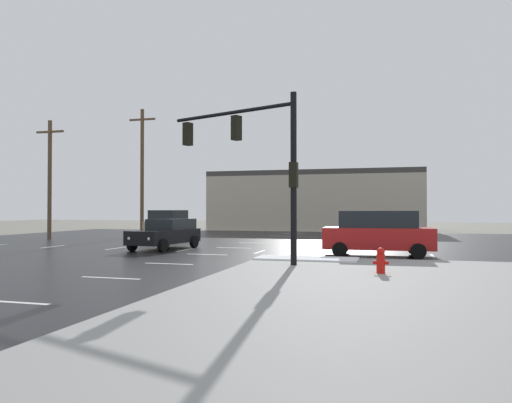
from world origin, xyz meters
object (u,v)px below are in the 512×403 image
object	(u,v)px
utility_pole_far	(50,177)
suv_tan	(169,224)
utility_pole_distant	(142,170)
traffic_signal_mast	(257,152)
sedan_black	(166,233)
suv_red	(378,232)
fire_hydrant	(381,260)

from	to	relation	value
utility_pole_far	suv_tan	bearing A→B (deg)	16.85
utility_pole_far	utility_pole_distant	distance (m)	6.80
suv_tan	utility_pole_far	bearing A→B (deg)	-78.94
traffic_signal_mast	sedan_black	distance (m)	9.44
suv_red	utility_pole_distant	bearing A→B (deg)	-34.98
traffic_signal_mast	suv_red	bearing A→B (deg)	-110.45
fire_hydrant	suv_tan	xyz separation A→B (m)	(-14.96, 16.09, 0.55)
suv_tan	suv_red	bearing A→B (deg)	52.29
traffic_signal_mast	utility_pole_distant	world-z (taller)	utility_pole_distant
fire_hydrant	sedan_black	bearing A→B (deg)	144.67
fire_hydrant	suv_red	distance (m)	6.97
suv_tan	suv_red	distance (m)	17.29
traffic_signal_mast	sedan_black	world-z (taller)	traffic_signal_mast
traffic_signal_mast	utility_pole_far	world-z (taller)	utility_pole_far
sedan_black	traffic_signal_mast	bearing A→B (deg)	55.11
traffic_signal_mast	utility_pole_far	bearing A→B (deg)	-11.68
suv_red	suv_tan	bearing A→B (deg)	-34.12
fire_hydrant	suv_tan	size ratio (longest dim) A/B	0.16
utility_pole_far	utility_pole_distant	size ratio (longest dim) A/B	0.84
utility_pole_distant	suv_tan	bearing A→B (deg)	-36.13
traffic_signal_mast	fire_hydrant	distance (m)	6.21
fire_hydrant	utility_pole_far	bearing A→B (deg)	149.33
fire_hydrant	utility_pole_distant	bearing A→B (deg)	134.74
fire_hydrant	sedan_black	xyz separation A→B (m)	(-11.12, 7.88, 0.32)
traffic_signal_mast	fire_hydrant	bearing A→B (deg)	176.31
sedan_black	utility_pole_far	size ratio (longest dim) A/B	0.56
sedan_black	utility_pole_distant	size ratio (longest dim) A/B	0.47
sedan_black	suv_red	distance (m)	10.88
fire_hydrant	sedan_black	distance (m)	13.63
utility_pole_far	utility_pole_distant	xyz separation A→B (m)	(4.50, 5.03, 0.78)
fire_hydrant	utility_pole_far	world-z (taller)	utility_pole_far
suv_red	utility_pole_far	bearing A→B (deg)	-18.64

